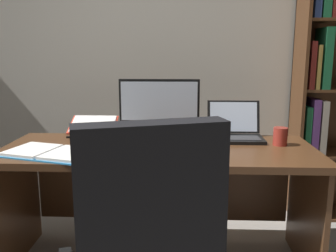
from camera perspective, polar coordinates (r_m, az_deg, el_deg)
The scene contains 12 objects.
wall_back at distance 3.15m, azimuth -0.83°, elevation 10.48°, with size 5.64×0.12×2.54m, color beige.
desk at distance 2.34m, azimuth -1.36°, elevation -7.62°, with size 1.87×0.72×0.76m.
bookshelf at distance 3.15m, azimuth 24.47°, elevation 4.42°, with size 0.80×0.33×2.07m.
monitor at distance 2.39m, azimuth -1.37°, elevation 2.73°, with size 0.52×0.16×0.39m.
laptop at distance 2.44m, azimuth 10.34°, elevation -0.81°, with size 0.35×0.30×0.24m.
keyboard at distance 2.08m, azimuth -2.02°, elevation -3.93°, with size 0.42×0.15×0.02m, color black.
computer_mouse at distance 2.07m, azimuth 6.29°, elevation -3.79°, with size 0.06×0.10×0.04m, color black.
reading_stand_with_book at distance 2.54m, azimuth -11.60°, elevation -0.11°, with size 0.32×0.26×0.12m.
open_binder at distance 2.15m, azimuth -17.76°, elevation -3.93°, with size 0.55×0.41×0.02m.
notepad at distance 2.31m, azimuth -8.67°, elevation -2.63°, with size 0.15×0.21×0.01m, color white.
pen at distance 2.31m, azimuth -8.19°, elevation -2.42°, with size 0.01×0.01×0.14m, color black.
coffee_mug at distance 2.35m, azimuth 17.01°, elevation -1.55°, with size 0.09×0.09×0.11m, color maroon.
Camera 1 is at (0.18, -1.13, 1.32)m, focal length 39.32 mm.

